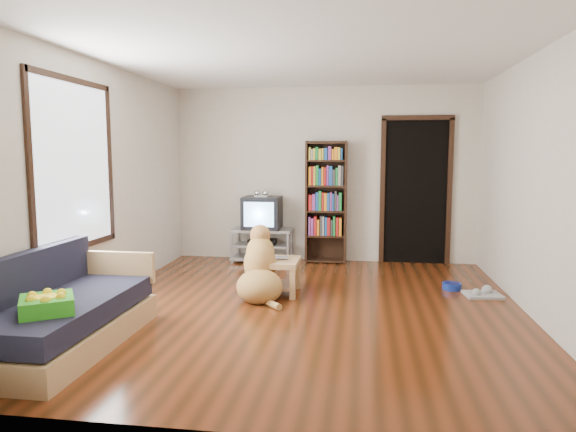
# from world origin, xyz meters

# --- Properties ---
(ground) EXTENTS (5.00, 5.00, 0.00)m
(ground) POSITION_xyz_m (0.00, 0.00, 0.00)
(ground) COLOR #5B250F
(ground) RESTS_ON ground
(ceiling) EXTENTS (5.00, 5.00, 0.00)m
(ceiling) POSITION_xyz_m (0.00, 0.00, 2.60)
(ceiling) COLOR white
(ceiling) RESTS_ON ground
(wall_back) EXTENTS (4.50, 0.00, 4.50)m
(wall_back) POSITION_xyz_m (0.00, 2.50, 1.30)
(wall_back) COLOR beige
(wall_back) RESTS_ON ground
(wall_front) EXTENTS (4.50, 0.00, 4.50)m
(wall_front) POSITION_xyz_m (0.00, -2.50, 1.30)
(wall_front) COLOR beige
(wall_front) RESTS_ON ground
(wall_left) EXTENTS (0.00, 5.00, 5.00)m
(wall_left) POSITION_xyz_m (-2.25, 0.00, 1.30)
(wall_left) COLOR beige
(wall_left) RESTS_ON ground
(wall_right) EXTENTS (0.00, 5.00, 5.00)m
(wall_right) POSITION_xyz_m (2.25, 0.00, 1.30)
(wall_right) COLOR beige
(wall_right) RESTS_ON ground
(green_cushion) EXTENTS (0.51, 0.51, 0.12)m
(green_cushion) POSITION_xyz_m (-1.75, -1.78, 0.48)
(green_cushion) COLOR green
(green_cushion) RESTS_ON sofa
(laptop) EXTENTS (0.32, 0.22, 0.02)m
(laptop) POSITION_xyz_m (-0.41, 0.49, 0.41)
(laptop) COLOR silver
(laptop) RESTS_ON coffee_table
(dog_bowl) EXTENTS (0.22, 0.22, 0.08)m
(dog_bowl) POSITION_xyz_m (1.65, 0.97, 0.04)
(dog_bowl) COLOR navy
(dog_bowl) RESTS_ON ground
(grey_rag) EXTENTS (0.43, 0.36, 0.03)m
(grey_rag) POSITION_xyz_m (1.95, 0.72, 0.01)
(grey_rag) COLOR #A8A8A8
(grey_rag) RESTS_ON ground
(window) EXTENTS (0.03, 1.46, 1.70)m
(window) POSITION_xyz_m (-2.23, -0.50, 1.50)
(window) COLOR white
(window) RESTS_ON wall_left
(doorway) EXTENTS (1.03, 0.05, 2.19)m
(doorway) POSITION_xyz_m (1.35, 2.48, 1.12)
(doorway) COLOR black
(doorway) RESTS_ON wall_back
(tv_stand) EXTENTS (0.90, 0.45, 0.50)m
(tv_stand) POSITION_xyz_m (-0.90, 2.25, 0.27)
(tv_stand) COLOR #99999E
(tv_stand) RESTS_ON ground
(crt_tv) EXTENTS (0.55, 0.52, 0.58)m
(crt_tv) POSITION_xyz_m (-0.90, 2.27, 0.74)
(crt_tv) COLOR black
(crt_tv) RESTS_ON tv_stand
(bookshelf) EXTENTS (0.60, 0.30, 1.80)m
(bookshelf) POSITION_xyz_m (0.05, 2.34, 1.00)
(bookshelf) COLOR black
(bookshelf) RESTS_ON ground
(sofa) EXTENTS (0.80, 1.80, 0.80)m
(sofa) POSITION_xyz_m (-1.87, -1.38, 0.26)
(sofa) COLOR tan
(sofa) RESTS_ON ground
(coffee_table) EXTENTS (0.55, 0.55, 0.40)m
(coffee_table) POSITION_xyz_m (-0.41, 0.52, 0.28)
(coffee_table) COLOR tan
(coffee_table) RESTS_ON ground
(dog) EXTENTS (0.60, 0.96, 0.83)m
(dog) POSITION_xyz_m (-0.55, 0.32, 0.30)
(dog) COLOR #B98247
(dog) RESTS_ON ground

